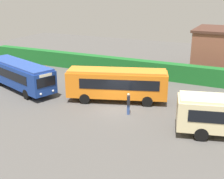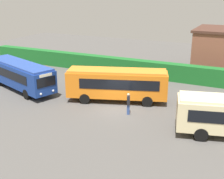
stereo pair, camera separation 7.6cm
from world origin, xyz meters
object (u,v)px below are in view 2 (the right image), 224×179
(bus_orange, at_px, (117,83))
(bus_blue, at_px, (20,74))
(person_left, at_px, (128,103))
(traffic_cone, at_px, (47,67))

(bus_orange, bearing_deg, bus_blue, -12.07)
(bus_blue, relative_size, bus_orange, 1.06)
(person_left, bearing_deg, bus_orange, -70.50)
(bus_orange, xyz_separation_m, person_left, (2.25, -2.46, -0.79))
(bus_blue, xyz_separation_m, bus_orange, (10.82, 1.32, 0.07))
(bus_orange, bearing_deg, person_left, 113.39)
(bus_blue, relative_size, traffic_cone, 17.21)
(bus_blue, height_order, person_left, bus_blue)
(bus_orange, relative_size, person_left, 5.06)
(bus_orange, xyz_separation_m, traffic_cone, (-13.70, 6.79, -1.51))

